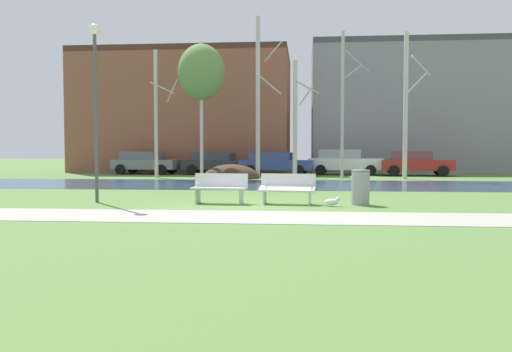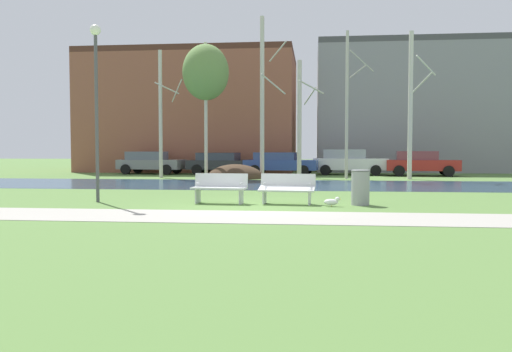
% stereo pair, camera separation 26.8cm
% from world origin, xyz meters
% --- Properties ---
extents(ground_plane, '(120.00, 120.00, 0.00)m').
position_xyz_m(ground_plane, '(0.00, 10.00, 0.00)').
color(ground_plane, '#517538').
extents(paved_path_strip, '(60.00, 2.33, 0.01)m').
position_xyz_m(paved_path_strip, '(0.00, -2.22, 0.01)').
color(paved_path_strip, '#9E998E').
rests_on(paved_path_strip, ground).
extents(river_band, '(80.00, 6.92, 0.01)m').
position_xyz_m(river_band, '(0.00, 9.14, 0.00)').
color(river_band, '#284256').
rests_on(river_band, ground).
extents(soil_mound, '(3.09, 2.69, 1.54)m').
position_xyz_m(soil_mound, '(-2.47, 14.02, 0.00)').
color(soil_mound, '#423021').
rests_on(soil_mound, ground).
extents(bench_left, '(1.65, 0.72, 0.87)m').
position_xyz_m(bench_left, '(-0.98, 0.80, 0.47)').
color(bench_left, silver).
rests_on(bench_left, ground).
extents(bench_right, '(1.65, 0.71, 0.87)m').
position_xyz_m(bench_right, '(0.99, 0.80, 0.47)').
color(bench_right, silver).
rests_on(bench_right, ground).
extents(trash_bin, '(0.53, 0.53, 0.99)m').
position_xyz_m(trash_bin, '(3.07, 0.76, 0.52)').
color(trash_bin, gray).
rests_on(trash_bin, ground).
extents(seagull, '(0.47, 0.18, 0.27)m').
position_xyz_m(seagull, '(2.26, 0.29, 0.13)').
color(seagull, white).
rests_on(seagull, ground).
extents(streetlamp, '(0.32, 0.32, 5.25)m').
position_xyz_m(streetlamp, '(-4.67, 0.78, 3.52)').
color(streetlamp, '#4C4C51').
rests_on(streetlamp, ground).
extents(birch_far_left, '(1.38, 2.33, 7.04)m').
position_xyz_m(birch_far_left, '(-6.66, 14.29, 3.60)').
color(birch_far_left, beige).
rests_on(birch_far_left, ground).
extents(birch_left, '(2.56, 2.56, 7.47)m').
position_xyz_m(birch_left, '(-4.20, 14.56, 5.80)').
color(birch_left, beige).
rests_on(birch_left, ground).
extents(birch_center_left, '(1.48, 2.66, 8.85)m').
position_xyz_m(birch_center_left, '(-1.05, 14.79, 4.51)').
color(birch_center_left, beige).
rests_on(birch_center_left, ground).
extents(birch_center, '(1.48, 2.29, 6.52)m').
position_xyz_m(birch_center, '(0.98, 15.29, 3.35)').
color(birch_center, beige).
rests_on(birch_center, ground).
extents(birch_center_right, '(1.47, 2.40, 7.86)m').
position_xyz_m(birch_center_right, '(3.53, 14.28, 4.03)').
color(birch_center_right, '#BCB7A8').
rests_on(birch_center_right, ground).
extents(birch_right, '(1.39, 2.35, 7.73)m').
position_xyz_m(birch_right, '(6.81, 14.18, 3.95)').
color(birch_right, beige).
rests_on(birch_right, ground).
extents(parked_van_nearest_grey, '(4.28, 2.34, 1.43)m').
position_xyz_m(parked_van_nearest_grey, '(-8.61, 18.42, 0.76)').
color(parked_van_nearest_grey, slate).
rests_on(parked_van_nearest_grey, ground).
extents(parked_sedan_second_dark, '(4.60, 2.45, 1.36)m').
position_xyz_m(parked_sedan_second_dark, '(-3.96, 18.41, 0.73)').
color(parked_sedan_second_dark, '#282B30').
rests_on(parked_sedan_second_dark, ground).
extents(parked_hatch_third_blue, '(4.60, 2.42, 1.39)m').
position_xyz_m(parked_hatch_third_blue, '(-0.30, 17.89, 0.75)').
color(parked_hatch_third_blue, '#2D4793').
rests_on(parked_hatch_third_blue, ground).
extents(parked_wagon_fourth_white, '(4.69, 2.29, 1.57)m').
position_xyz_m(parked_wagon_fourth_white, '(3.94, 18.68, 0.82)').
color(parked_wagon_fourth_white, silver).
rests_on(parked_wagon_fourth_white, ground).
extents(parked_suv_fifth_red, '(4.31, 2.30, 1.47)m').
position_xyz_m(parked_suv_fifth_red, '(8.08, 17.87, 0.77)').
color(parked_suv_fifth_red, maroon).
rests_on(parked_suv_fifth_red, ground).
extents(building_brick_low, '(14.94, 8.95, 8.51)m').
position_xyz_m(building_brick_low, '(-7.16, 24.41, 4.26)').
color(building_brick_low, brown).
rests_on(building_brick_low, ground).
extents(building_grey_warehouse, '(15.95, 8.23, 9.08)m').
position_xyz_m(building_grey_warehouse, '(9.99, 25.58, 4.54)').
color(building_grey_warehouse, gray).
rests_on(building_grey_warehouse, ground).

